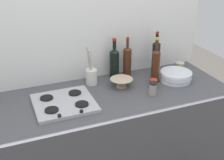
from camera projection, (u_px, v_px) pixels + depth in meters
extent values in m
cube|color=#4C4C51|center=(112.00, 144.00, 2.40)|extent=(1.80, 0.70, 0.90)
cube|color=white|center=(95.00, 55.00, 2.45)|extent=(1.90, 0.06, 2.16)
cube|color=#B2B2B7|center=(64.00, 103.00, 2.07)|extent=(0.41, 0.39, 0.02)
cylinder|color=black|center=(52.00, 110.00, 1.95)|extent=(0.09, 0.09, 0.01)
cylinder|color=black|center=(82.00, 104.00, 2.02)|extent=(0.09, 0.09, 0.01)
cylinder|color=black|center=(47.00, 98.00, 2.10)|extent=(0.09, 0.09, 0.01)
cylinder|color=black|center=(75.00, 93.00, 2.17)|extent=(0.09, 0.09, 0.01)
cylinder|color=black|center=(59.00, 116.00, 1.88)|extent=(0.02, 0.02, 0.02)
cylinder|color=black|center=(81.00, 111.00, 1.93)|extent=(0.02, 0.02, 0.02)
cylinder|color=white|center=(175.00, 80.00, 2.43)|extent=(0.25, 0.25, 0.01)
cylinder|color=white|center=(175.00, 78.00, 2.43)|extent=(0.25, 0.25, 0.01)
cylinder|color=white|center=(176.00, 77.00, 2.42)|extent=(0.25, 0.25, 0.01)
cylinder|color=white|center=(176.00, 76.00, 2.41)|extent=(0.25, 0.25, 0.01)
cylinder|color=white|center=(176.00, 75.00, 2.41)|extent=(0.25, 0.25, 0.01)
cylinder|color=white|center=(176.00, 74.00, 2.41)|extent=(0.25, 0.25, 0.01)
cylinder|color=white|center=(176.00, 72.00, 2.40)|extent=(0.25, 0.25, 0.01)
cylinder|color=black|center=(156.00, 58.00, 2.52)|extent=(0.07, 0.07, 0.26)
cone|color=black|center=(157.00, 42.00, 2.46)|extent=(0.07, 0.07, 0.02)
cylinder|color=black|center=(157.00, 37.00, 2.44)|extent=(0.03, 0.03, 0.06)
cylinder|color=#B21E1E|center=(157.00, 33.00, 2.43)|extent=(0.03, 0.03, 0.02)
cylinder|color=#472314|center=(155.00, 67.00, 2.35)|extent=(0.07, 0.07, 0.25)
cone|color=#472314|center=(156.00, 51.00, 2.30)|extent=(0.07, 0.07, 0.02)
cylinder|color=#472314|center=(157.00, 45.00, 2.27)|extent=(0.02, 0.02, 0.08)
cylinder|color=gold|center=(157.00, 39.00, 2.25)|extent=(0.03, 0.03, 0.02)
cylinder|color=#472314|center=(127.00, 63.00, 2.45)|extent=(0.07, 0.07, 0.24)
cone|color=#472314|center=(128.00, 48.00, 2.40)|extent=(0.07, 0.07, 0.02)
cylinder|color=#472314|center=(128.00, 43.00, 2.38)|extent=(0.02, 0.02, 0.06)
cylinder|color=#B21E1E|center=(128.00, 38.00, 2.36)|extent=(0.03, 0.03, 0.02)
cylinder|color=black|center=(114.00, 65.00, 2.43)|extent=(0.08, 0.08, 0.22)
cone|color=black|center=(114.00, 51.00, 2.38)|extent=(0.08, 0.08, 0.03)
cylinder|color=black|center=(114.00, 45.00, 2.36)|extent=(0.03, 0.03, 0.07)
cylinder|color=#B21E1E|center=(114.00, 39.00, 2.34)|extent=(0.03, 0.03, 0.02)
cylinder|color=beige|center=(121.00, 86.00, 2.32)|extent=(0.08, 0.08, 0.01)
cone|color=beige|center=(121.00, 82.00, 2.31)|extent=(0.18, 0.18, 0.06)
cylinder|color=silver|center=(92.00, 77.00, 2.34)|extent=(0.09, 0.09, 0.12)
cylinder|color=#B7B7B2|center=(91.00, 65.00, 2.30)|extent=(0.02, 0.04, 0.22)
cylinder|color=#997247|center=(90.00, 65.00, 2.30)|extent=(0.02, 0.04, 0.22)
cylinder|color=#B7B7B2|center=(89.00, 63.00, 2.27)|extent=(0.04, 0.02, 0.27)
cylinder|color=gold|center=(180.00, 67.00, 2.59)|extent=(0.07, 0.07, 0.06)
cylinder|color=beige|center=(180.00, 63.00, 2.58)|extent=(0.07, 0.07, 0.01)
cylinder|color=#9E998C|center=(153.00, 84.00, 2.29)|extent=(0.05, 0.05, 0.06)
cylinder|color=red|center=(154.00, 80.00, 2.27)|extent=(0.06, 0.06, 0.01)
cylinder|color=#9E998C|center=(153.00, 89.00, 2.19)|extent=(0.06, 0.06, 0.09)
cylinder|color=black|center=(153.00, 83.00, 2.17)|extent=(0.06, 0.06, 0.01)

